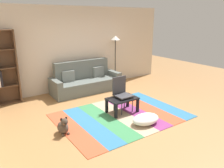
{
  "coord_description": "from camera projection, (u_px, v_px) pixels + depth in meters",
  "views": [
    {
      "loc": [
        -3.19,
        -4.18,
        2.33
      ],
      "look_at": [
        -0.06,
        0.42,
        0.65
      ],
      "focal_mm": 35.26,
      "sensor_mm": 36.0,
      "label": 1
    }
  ],
  "objects": [
    {
      "name": "dog",
      "position": [
        63.0,
        127.0,
        4.57
      ],
      "size": [
        0.22,
        0.35,
        0.4
      ],
      "color": "#473D33",
      "rests_on": "ground_plane"
    },
    {
      "name": "coffee_table",
      "position": [
        122.0,
        100.0,
        5.56
      ],
      "size": [
        0.76,
        0.49,
        0.38
      ],
      "color": "black",
      "rests_on": "rug"
    },
    {
      "name": "rug",
      "position": [
        121.0,
        115.0,
        5.45
      ],
      "size": [
        3.06,
        2.21,
        0.01
      ],
      "color": "#C64C2D",
      "rests_on": "ground_plane"
    },
    {
      "name": "tv_remote",
      "position": [
        118.0,
        97.0,
        5.56
      ],
      "size": [
        0.07,
        0.16,
        0.02
      ],
      "primitive_type": "cube",
      "rotation": [
        0.0,
        0.0,
        0.17
      ],
      "color": "black",
      "rests_on": "coffee_table"
    },
    {
      "name": "ground_plane",
      "position": [
        123.0,
        111.0,
        5.7
      ],
      "size": [
        14.0,
        14.0,
        0.0
      ],
      "primitive_type": "plane",
      "color": "#9E7042"
    },
    {
      "name": "pouf",
      "position": [
        146.0,
        119.0,
        5.0
      ],
      "size": [
        0.68,
        0.46,
        0.22
      ],
      "primitive_type": "ellipsoid",
      "color": "white",
      "rests_on": "rug"
    },
    {
      "name": "standing_lamp",
      "position": [
        115.0,
        44.0,
        7.77
      ],
      "size": [
        0.32,
        0.32,
        1.73
      ],
      "color": "black",
      "rests_on": "ground_plane"
    },
    {
      "name": "back_wall",
      "position": [
        78.0,
        48.0,
        7.33
      ],
      "size": [
        6.8,
        0.1,
        2.7
      ],
      "primitive_type": "cube",
      "color": "beige",
      "rests_on": "ground_plane"
    },
    {
      "name": "folding_chair",
      "position": [
        121.0,
        91.0,
        5.61
      ],
      "size": [
        0.4,
        0.4,
        0.9
      ],
      "rotation": [
        0.0,
        0.0,
        -0.95
      ],
      "color": "#38383D",
      "rests_on": "ground_plane"
    },
    {
      "name": "couch",
      "position": [
        85.0,
        81.0,
        7.19
      ],
      "size": [
        2.26,
        0.8,
        1.0
      ],
      "color": "#59605B",
      "rests_on": "ground_plane"
    }
  ]
}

